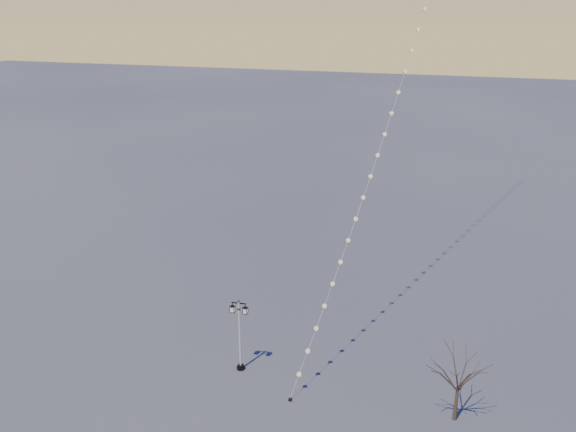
% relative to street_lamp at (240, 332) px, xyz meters
% --- Properties ---
extents(ground, '(300.00, 300.00, 0.00)m').
position_rel_street_lamp_xyz_m(ground, '(2.93, -1.33, -2.42)').
color(ground, '#454646').
rests_on(ground, ground).
extents(street_lamp, '(1.11, 0.49, 4.38)m').
position_rel_street_lamp_xyz_m(street_lamp, '(0.00, 0.00, 0.00)').
color(street_lamp, black).
rests_on(street_lamp, ground).
extents(bare_tree, '(2.24, 2.24, 3.72)m').
position_rel_street_lamp_xyz_m(bare_tree, '(11.82, -0.86, 0.16)').
color(bare_tree, '#3C2E22').
rests_on(bare_tree, ground).
extents(kite_train, '(7.81, 28.80, 38.03)m').
position_rel_street_lamp_xyz_m(kite_train, '(7.13, 12.19, 16.47)').
color(kite_train, black).
rests_on(kite_train, ground).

